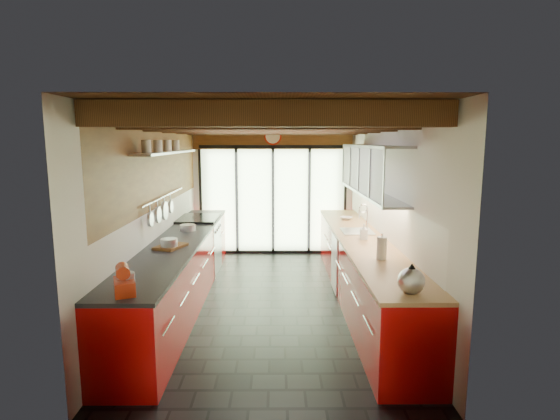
% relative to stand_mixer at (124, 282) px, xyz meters
% --- Properties ---
extents(ground, '(5.50, 5.50, 0.00)m').
position_rel_stand_mixer_xyz_m(ground, '(1.27, 2.24, -1.03)').
color(ground, black).
rests_on(ground, ground).
extents(room_shell, '(5.50, 5.50, 5.50)m').
position_rel_stand_mixer_xyz_m(room_shell, '(1.27, 2.24, 0.63)').
color(room_shell, silver).
rests_on(room_shell, ground).
extents(ceiling_beams, '(3.14, 5.06, 4.90)m').
position_rel_stand_mixer_xyz_m(ceiling_beams, '(1.27, 2.62, 1.43)').
color(ceiling_beams, '#593316').
rests_on(ceiling_beams, ground).
extents(glass_door, '(2.95, 0.10, 2.90)m').
position_rel_stand_mixer_xyz_m(glass_door, '(1.27, 4.94, 0.63)').
color(glass_door, '#C6EAAD').
rests_on(glass_door, ground).
extents(left_counter, '(0.68, 5.00, 0.92)m').
position_rel_stand_mixer_xyz_m(left_counter, '(-0.01, 2.24, -0.57)').
color(left_counter, '#B80A0A').
rests_on(left_counter, ground).
extents(range_stove, '(0.66, 0.90, 0.97)m').
position_rel_stand_mixer_xyz_m(range_stove, '(-0.01, 3.69, -0.56)').
color(range_stove, silver).
rests_on(range_stove, ground).
extents(right_counter, '(0.68, 5.00, 0.92)m').
position_rel_stand_mixer_xyz_m(right_counter, '(2.54, 2.24, -0.57)').
color(right_counter, '#B80A0A').
rests_on(right_counter, ground).
extents(sink_assembly, '(0.45, 0.52, 0.43)m').
position_rel_stand_mixer_xyz_m(sink_assembly, '(2.56, 2.64, -0.07)').
color(sink_assembly, silver).
rests_on(sink_assembly, right_counter).
extents(upper_cabinets_right, '(0.34, 3.00, 3.00)m').
position_rel_stand_mixer_xyz_m(upper_cabinets_right, '(2.70, 2.54, 0.82)').
color(upper_cabinets_right, silver).
rests_on(upper_cabinets_right, ground).
extents(left_wall_fixtures, '(0.28, 2.60, 0.96)m').
position_rel_stand_mixer_xyz_m(left_wall_fixtures, '(-0.20, 2.39, 0.85)').
color(left_wall_fixtures, silver).
rests_on(left_wall_fixtures, ground).
extents(stand_mixer, '(0.27, 0.34, 0.27)m').
position_rel_stand_mixer_xyz_m(stand_mixer, '(0.00, 0.00, 0.00)').
color(stand_mixer, '#B6290E').
rests_on(stand_mixer, left_counter).
extents(pot_large, '(0.25, 0.25, 0.13)m').
position_rel_stand_mixer_xyz_m(pot_large, '(0.00, 1.61, -0.04)').
color(pot_large, silver).
rests_on(pot_large, left_counter).
extents(pot_small, '(0.28, 0.28, 0.09)m').
position_rel_stand_mixer_xyz_m(pot_small, '(0.00, 2.75, -0.06)').
color(pot_small, silver).
rests_on(pot_small, left_counter).
extents(cutting_board, '(0.41, 0.47, 0.03)m').
position_rel_stand_mixer_xyz_m(cutting_board, '(0.00, 1.67, -0.09)').
color(cutting_board, brown).
rests_on(cutting_board, left_counter).
extents(kettle, '(0.32, 0.34, 0.28)m').
position_rel_stand_mixer_xyz_m(kettle, '(2.54, -0.01, 0.02)').
color(kettle, silver).
rests_on(kettle, right_counter).
extents(paper_towel, '(0.14, 0.14, 0.31)m').
position_rel_stand_mixer_xyz_m(paper_towel, '(2.54, 1.10, 0.02)').
color(paper_towel, white).
rests_on(paper_towel, right_counter).
extents(soap_bottle, '(0.10, 0.11, 0.22)m').
position_rel_stand_mixer_xyz_m(soap_bottle, '(2.54, 2.13, 0.00)').
color(soap_bottle, silver).
rests_on(soap_bottle, right_counter).
extents(bowl, '(0.26, 0.26, 0.05)m').
position_rel_stand_mixer_xyz_m(bowl, '(2.54, 3.65, -0.08)').
color(bowl, silver).
rests_on(bowl, right_counter).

